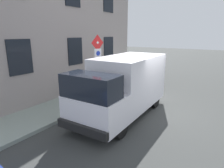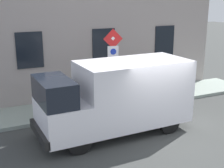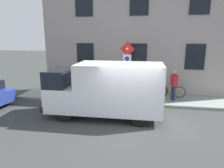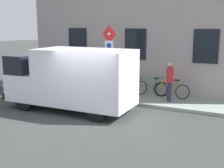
{
  "view_description": "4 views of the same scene",
  "coord_description": "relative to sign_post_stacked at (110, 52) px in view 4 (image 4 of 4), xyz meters",
  "views": [
    {
      "loc": [
        -3.14,
        8.07,
        3.45
      ],
      "look_at": [
        1.94,
        0.34,
        1.04
      ],
      "focal_mm": 31.03,
      "sensor_mm": 36.0,
      "label": 1
    },
    {
      "loc": [
        -8.03,
        5.56,
        4.55
      ],
      "look_at": [
        1.88,
        0.89,
        1.45
      ],
      "focal_mm": 48.67,
      "sensor_mm": 36.0,
      "label": 2
    },
    {
      "loc": [
        -8.1,
        -0.67,
        3.7
      ],
      "look_at": [
        2.4,
        1.2,
        1.19
      ],
      "focal_mm": 33.0,
      "sensor_mm": 36.0,
      "label": 3
    },
    {
      "loc": [
        -9.06,
        -5.54,
        3.49
      ],
      "look_at": [
        2.12,
        0.02,
        0.95
      ],
      "focal_mm": 48.11,
      "sensor_mm": 36.0,
      "label": 4
    }
  ],
  "objects": [
    {
      "name": "ground_plane",
      "position": [
        -2.73,
        -0.45,
        -2.26
      ],
      "size": [
        80.0,
        80.0,
        0.0
      ],
      "primitive_type": "plane",
      "color": "#383A39"
    },
    {
      "name": "pedestrian",
      "position": [
        0.74,
        -2.55,
        -1.19
      ],
      "size": [
        0.47,
        0.39,
        1.72
      ],
      "rotation": [
        0.0,
        0.0,
        1.95
      ],
      "color": "#262B47",
      "rests_on": "sidewalk_slab"
    },
    {
      "name": "building_facade",
      "position": [
        2.28,
        -0.45,
        1.62
      ],
      "size": [
        0.75,
        12.14,
        7.77
      ],
      "color": "#9D928E",
      "rests_on": "ground_plane"
    },
    {
      "name": "bicycle_green",
      "position": [
        1.39,
        -1.49,
        -1.75
      ],
      "size": [
        0.46,
        1.72,
        0.89
      ],
      "rotation": [
        0.0,
        0.0,
        1.67
      ],
      "color": "black",
      "rests_on": "sidewalk_slab"
    },
    {
      "name": "sidewalk_slab",
      "position": [
        0.86,
        -0.45,
        -2.19
      ],
      "size": [
        2.15,
        14.14,
        0.14
      ],
      "primitive_type": "cube",
      "color": "gray",
      "rests_on": "ground_plane"
    },
    {
      "name": "litter_bin",
      "position": [
        0.14,
        0.05,
        -1.67
      ],
      "size": [
        0.44,
        0.44,
        0.9
      ],
      "primitive_type": "cylinder",
      "color": "#2D5133",
      "rests_on": "sidewalk_slab"
    },
    {
      "name": "delivery_van",
      "position": [
        -1.91,
        0.72,
        -0.93
      ],
      "size": [
        2.11,
        5.37,
        2.5
      ],
      "rotation": [
        0.0,
        0.0,
        1.59
      ],
      "color": "white",
      "rests_on": "ground_plane"
    },
    {
      "name": "sign_post_stacked",
      "position": [
        0.0,
        0.0,
        0.0
      ],
      "size": [
        0.19,
        0.55,
        3.15
      ],
      "color": "#474C47",
      "rests_on": "sidewalk_slab"
    },
    {
      "name": "bicycle_orange",
      "position": [
        1.39,
        -2.45,
        -1.75
      ],
      "size": [
        0.46,
        1.72,
        0.89
      ],
      "rotation": [
        0.0,
        0.0,
        1.47
      ],
      "color": "black",
      "rests_on": "sidewalk_slab"
    }
  ]
}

